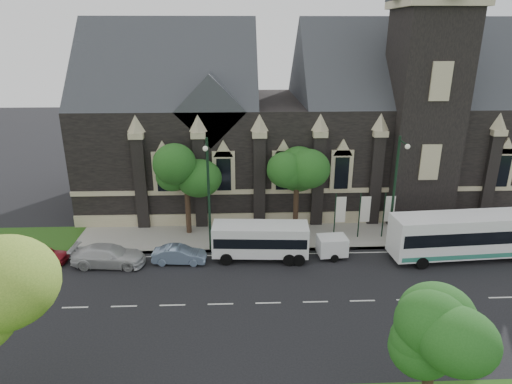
{
  "coord_description": "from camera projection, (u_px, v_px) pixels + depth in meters",
  "views": [
    {
      "loc": [
        -1.73,
        -23.87,
        16.03
      ],
      "look_at": [
        -0.52,
        6.0,
        5.29
      ],
      "focal_mm": 31.14,
      "sensor_mm": 36.0,
      "label": 1
    }
  ],
  "objects": [
    {
      "name": "ground",
      "position": [
        268.0,
        303.0,
        27.94
      ],
      "size": [
        160.0,
        160.0,
        0.0
      ],
      "primitive_type": "plane",
      "color": "black",
      "rests_on": "ground"
    },
    {
      "name": "sidewalk",
      "position": [
        261.0,
        237.0,
        36.84
      ],
      "size": [
        80.0,
        5.0,
        0.15
      ],
      "primitive_type": "cube",
      "color": "gray",
      "rests_on": "ground"
    },
    {
      "name": "museum",
      "position": [
        309.0,
        119.0,
        43.03
      ],
      "size": [
        40.0,
        17.7,
        29.9
      ],
      "color": "black",
      "rests_on": "ground"
    },
    {
      "name": "tree_park_east",
      "position": [
        438.0,
        334.0,
        17.84
      ],
      "size": [
        3.4,
        3.4,
        6.28
      ],
      "color": "black",
      "rests_on": "ground"
    },
    {
      "name": "tree_walk_right",
      "position": [
        299.0,
        166.0,
        36.16
      ],
      "size": [
        4.08,
        4.08,
        7.8
      ],
      "color": "black",
      "rests_on": "ground"
    },
    {
      "name": "tree_walk_left",
      "position": [
        189.0,
        168.0,
        35.84
      ],
      "size": [
        3.91,
        3.91,
        7.64
      ],
      "color": "black",
      "rests_on": "ground"
    },
    {
      "name": "street_lamp_near",
      "position": [
        395.0,
        187.0,
        33.26
      ],
      "size": [
        0.36,
        1.88,
        9.0
      ],
      "color": "black",
      "rests_on": "ground"
    },
    {
      "name": "street_lamp_mid",
      "position": [
        208.0,
        190.0,
        32.73
      ],
      "size": [
        0.36,
        1.88,
        9.0
      ],
      "color": "black",
      "rests_on": "ground"
    },
    {
      "name": "banner_flag_left",
      "position": [
        339.0,
        212.0,
        35.83
      ],
      "size": [
        0.9,
        0.1,
        4.0
      ],
      "color": "black",
      "rests_on": "ground"
    },
    {
      "name": "banner_flag_center",
      "position": [
        363.0,
        212.0,
        35.91
      ],
      "size": [
        0.9,
        0.1,
        4.0
      ],
      "color": "black",
      "rests_on": "ground"
    },
    {
      "name": "banner_flag_right",
      "position": [
        387.0,
        211.0,
        35.99
      ],
      "size": [
        0.9,
        0.1,
        4.0
      ],
      "color": "black",
      "rests_on": "ground"
    },
    {
      "name": "tour_coach",
      "position": [
        471.0,
        235.0,
        32.94
      ],
      "size": [
        12.07,
        3.42,
        3.48
      ],
      "rotation": [
        0.0,
        0.0,
        0.07
      ],
      "color": "white",
      "rests_on": "ground"
    },
    {
      "name": "shuttle_bus",
      "position": [
        261.0,
        239.0,
        33.0
      ],
      "size": [
        7.18,
        2.87,
        2.72
      ],
      "rotation": [
        0.0,
        0.0,
        -0.06
      ],
      "color": "white",
      "rests_on": "ground"
    },
    {
      "name": "box_trailer",
      "position": [
        332.0,
        246.0,
        33.39
      ],
      "size": [
        3.14,
        1.85,
        1.65
      ],
      "rotation": [
        0.0,
        0.0,
        0.08
      ],
      "color": "white",
      "rests_on": "ground"
    },
    {
      "name": "sedan",
      "position": [
        179.0,
        255.0,
        32.65
      ],
      "size": [
        3.99,
        1.59,
        1.29
      ],
      "primitive_type": "imported",
      "rotation": [
        0.0,
        0.0,
        1.51
      ],
      "color": "#788FAE",
      "rests_on": "ground"
    },
    {
      "name": "car_far_red",
      "position": [
        41.0,
        255.0,
        32.58
      ],
      "size": [
        3.89,
        1.69,
        1.31
      ],
      "primitive_type": "imported",
      "rotation": [
        0.0,
        0.0,
        1.53
      ],
      "color": "maroon",
      "rests_on": "ground"
    },
    {
      "name": "car_far_white",
      "position": [
        109.0,
        256.0,
        32.27
      ],
      "size": [
        5.41,
        2.51,
        1.53
      ],
      "primitive_type": "imported",
      "rotation": [
        0.0,
        0.0,
        1.5
      ],
      "color": "beige",
      "rests_on": "ground"
    }
  ]
}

